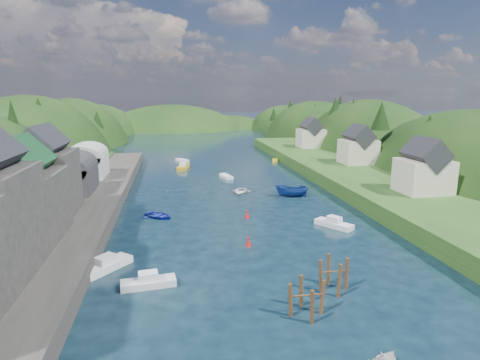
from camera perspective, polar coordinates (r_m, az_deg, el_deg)
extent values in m
plane|color=black|center=(83.94, -2.51, 0.45)|extent=(600.00, 600.00, 0.00)
ellipsoid|color=black|center=(115.14, -27.00, -2.30)|extent=(44.00, 75.56, 52.00)
ellipsoid|color=black|center=(155.68, -22.45, 1.83)|extent=(44.00, 75.56, 48.19)
ellipsoid|color=black|center=(196.18, -19.86, 4.46)|extent=(44.00, 75.56, 39.00)
ellipsoid|color=black|center=(87.71, 30.06, -5.96)|extent=(36.00, 75.56, 44.49)
ellipsoid|color=black|center=(122.64, 17.32, -0.36)|extent=(36.00, 75.56, 48.00)
ellipsoid|color=black|center=(161.32, 10.48, 3.12)|extent=(36.00, 75.56, 44.49)
ellipsoid|color=black|center=(200.70, 6.40, 5.42)|extent=(36.00, 75.56, 36.00)
ellipsoid|color=black|center=(203.37, -9.54, 4.36)|extent=(80.00, 60.00, 44.00)
ellipsoid|color=black|center=(215.39, -2.05, 4.41)|extent=(70.00, 56.00, 36.00)
cone|color=black|center=(76.93, -29.58, 7.09)|extent=(3.35, 3.35, 7.63)
cone|color=black|center=(100.81, -26.68, 8.60)|extent=(4.73, 4.73, 6.46)
cone|color=black|center=(108.54, -26.47, 8.76)|extent=(4.34, 4.34, 6.70)
cone|color=black|center=(117.05, -24.09, 6.95)|extent=(5.28, 5.28, 5.36)
cone|color=black|center=(133.82, -24.21, 9.12)|extent=(4.77, 4.77, 6.67)
cone|color=black|center=(136.35, -19.64, 8.05)|extent=(4.07, 4.07, 5.79)
cone|color=black|center=(150.60, -21.53, 8.59)|extent=(4.56, 4.56, 8.24)
cone|color=black|center=(161.89, -22.03, 8.05)|extent=(4.75, 4.75, 5.08)
cone|color=black|center=(172.87, -19.43, 8.64)|extent=(4.27, 4.27, 6.19)
cone|color=black|center=(84.86, 25.26, 6.20)|extent=(5.29, 5.29, 6.56)
cone|color=black|center=(90.98, 19.43, 8.64)|extent=(4.07, 4.07, 6.06)
cone|color=black|center=(104.40, 20.38, 6.56)|extent=(3.40, 3.40, 5.84)
cone|color=black|center=(118.32, 15.76, 9.00)|extent=(4.94, 4.94, 8.79)
cone|color=black|center=(121.17, 13.40, 9.73)|extent=(5.25, 5.25, 7.02)
cone|color=black|center=(132.32, 14.02, 9.94)|extent=(3.36, 3.36, 8.50)
cone|color=black|center=(148.51, 10.55, 9.43)|extent=(4.57, 4.57, 6.58)
cone|color=black|center=(159.81, 8.88, 9.30)|extent=(3.59, 3.59, 6.97)
cone|color=black|center=(167.85, 7.20, 10.23)|extent=(4.14, 4.14, 6.08)
cone|color=black|center=(174.76, 4.82, 9.32)|extent=(3.83, 3.83, 5.66)
cube|color=#2D2B28|center=(55.76, -23.72, -5.60)|extent=(12.00, 110.00, 2.00)
cube|color=#234719|center=(57.83, -30.50, -5.40)|extent=(12.00, 110.00, 2.50)
cube|color=#2D2B28|center=(47.79, -28.76, -3.33)|extent=(8.00, 9.00, 7.00)
cube|color=#1E592D|center=(46.91, -29.32, 1.94)|extent=(5.88, 9.36, 5.88)
cube|color=#2D2B28|center=(56.01, -25.90, -0.43)|extent=(7.00, 8.00, 8.00)
cube|color=black|center=(55.27, -26.36, 4.48)|extent=(5.15, 8.32, 5.15)
cube|color=#2D2D30|center=(67.76, -22.99, 0.10)|extent=(7.00, 9.00, 4.00)
cylinder|color=#2D2D30|center=(67.40, -23.13, 1.77)|extent=(7.00, 9.00, 7.00)
cube|color=#B2B2A8|center=(79.28, -21.06, 1.89)|extent=(7.00, 9.00, 4.00)
cylinder|color=#B2B2A8|center=(78.97, -21.17, 3.32)|extent=(7.00, 9.00, 7.00)
cube|color=#234719|center=(81.27, 16.18, 0.45)|extent=(16.00, 120.00, 2.40)
cube|color=beige|center=(66.29, 24.63, 0.51)|extent=(7.00, 6.00, 5.00)
cube|color=black|center=(65.76, 24.89, 3.36)|extent=(5.15, 6.24, 5.15)
cube|color=beige|center=(89.49, 16.43, 3.88)|extent=(7.00, 6.00, 5.00)
cube|color=black|center=(89.09, 16.55, 6.01)|extent=(5.15, 6.24, 5.15)
cube|color=beige|center=(113.83, 10.04, 5.87)|extent=(7.00, 6.00, 5.00)
cube|color=black|center=(113.52, 10.10, 7.54)|extent=(5.15, 6.24, 5.15)
cylinder|color=#382314|center=(33.60, 11.58, -16.45)|extent=(0.32, 0.32, 3.34)
cylinder|color=#382314|center=(34.26, 8.70, -15.74)|extent=(0.32, 0.32, 3.34)
cylinder|color=#382314|center=(32.83, 7.20, -17.01)|extent=(0.32, 0.32, 3.34)
cylinder|color=#382314|center=(32.14, 10.19, -17.80)|extent=(0.32, 0.32, 3.34)
cylinder|color=#382314|center=(32.92, 9.45, -15.87)|extent=(3.08, 0.16, 0.16)
cylinder|color=#382314|center=(37.71, 14.89, -13.15)|extent=(0.32, 0.32, 3.52)
cylinder|color=#382314|center=(38.25, 12.48, -12.65)|extent=(0.32, 0.32, 3.52)
cylinder|color=#382314|center=(36.84, 11.42, -13.60)|extent=(0.32, 0.32, 3.52)
cylinder|color=#382314|center=(36.28, 13.92, -14.15)|extent=(0.32, 0.32, 3.52)
cylinder|color=#382314|center=(37.01, 13.22, -12.55)|extent=(2.86, 0.16, 0.16)
cone|color=#B30E0E|center=(46.27, 1.22, -8.83)|extent=(0.70, 0.70, 0.90)
sphere|color=#B30E0E|center=(46.09, 1.22, -8.25)|extent=(0.30, 0.30, 0.30)
cone|color=#B30E0E|center=(56.24, 1.03, -4.98)|extent=(0.70, 0.70, 0.90)
sphere|color=#B30E0E|center=(56.09, 1.03, -4.49)|extent=(0.30, 0.30, 0.30)
imported|color=navy|center=(68.07, 7.37, -1.63)|extent=(5.88, 3.50, 2.13)
cube|color=white|center=(104.04, -8.23, 2.78)|extent=(3.54, 4.50, 0.62)
cube|color=white|center=(42.55, -18.52, -11.58)|extent=(4.98, 5.35, 0.77)
cube|color=silver|center=(42.25, -18.59, -10.62)|extent=(2.22, 2.29, 0.70)
cube|color=white|center=(82.79, -1.97, 0.49)|extent=(2.51, 4.70, 0.63)
cube|color=silver|center=(54.04, 13.21, -6.17)|extent=(4.30, 5.15, 0.71)
cube|color=silver|center=(53.81, 13.24, -5.42)|extent=(1.99, 2.14, 0.70)
imported|color=#1B2896|center=(57.55, -11.50, -4.96)|extent=(5.55, 5.45, 0.94)
cube|color=yellow|center=(103.20, 5.01, 2.77)|extent=(2.34, 4.29, 0.57)
cube|color=gold|center=(93.86, -8.06, 1.84)|extent=(3.25, 6.46, 0.86)
cube|color=silver|center=(93.72, -8.07, 2.33)|extent=(1.84, 2.41, 0.70)
cube|color=silver|center=(38.20, -12.89, -14.12)|extent=(5.02, 2.16, 0.68)
cube|color=silver|center=(37.89, -12.94, -13.13)|extent=(1.82, 1.32, 0.70)
imported|color=silver|center=(69.93, 0.03, -1.65)|extent=(4.47, 5.35, 0.95)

